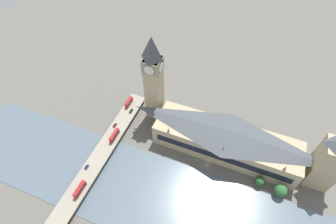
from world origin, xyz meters
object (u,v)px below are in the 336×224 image
victoria_tower (329,162)px  road_bridge (91,170)px  double_decker_bus_lead (114,135)px  car_southbound_lead (115,125)px  car_northbound_mid (131,111)px  clock_tower (153,78)px  double_decker_bus_rear (80,189)px  car_northbound_lead (87,167)px  double_decker_bus_mid (129,102)px  parliament_hall (226,140)px

victoria_tower → road_bridge: victoria_tower is taller
double_decker_bus_lead → car_southbound_lead: size_ratio=2.71×
road_bridge → car_northbound_mid: (57.85, -2.29, 1.56)m
clock_tower → double_decker_bus_rear: 91.29m
victoria_tower → double_decker_bus_rear: victoria_tower is taller
car_northbound_lead → victoria_tower: bearing=-70.4°
double_decker_bus_rear → car_southbound_lead: (55.96, 5.41, -1.95)m
car_southbound_lead → clock_tower: bearing=-40.8°
victoria_tower → double_decker_bus_lead: victoria_tower is taller
victoria_tower → double_decker_bus_mid: victoria_tower is taller
double_decker_bus_rear → parliament_hall: bearing=-49.0°
parliament_hall → car_northbound_mid: bearing=86.9°
car_northbound_lead → car_northbound_mid: (57.87, -5.63, 0.01)m
double_decker_bus_lead → double_decker_bus_rear: bearing=-180.0°
double_decker_bus_lead → double_decker_bus_mid: double_decker_bus_lead is taller
car_southbound_lead → road_bridge: bearing=-175.7°
parliament_hall → victoria_tower: 65.57m
double_decker_bus_mid → car_northbound_lead: 64.55m
parliament_hall → double_decker_bus_lead: (-23.55, 80.26, -5.39)m
car_northbound_mid → double_decker_bus_rear: bearing=-179.9°
car_northbound_lead → car_northbound_mid: bearing=-5.6°
double_decker_bus_rear → car_northbound_mid: (74.10, 0.13, -1.92)m
double_decker_bus_mid → double_decker_bus_rear: (-80.75, -5.45, -0.01)m
car_northbound_mid → parliament_hall: bearing=-93.1°
parliament_hall → victoria_tower: victoria_tower is taller
victoria_tower → double_decker_bus_rear: (-69.78, 144.77, -17.20)m
road_bridge → car_northbound_mid: 57.92m
clock_tower → double_decker_bus_mid: clock_tower is taller
clock_tower → double_decker_bus_lead: 52.85m
double_decker_bus_mid → clock_tower: bearing=-84.5°
double_decker_bus_mid → double_decker_bus_rear: bearing=-176.1°
clock_tower → road_bridge: (-66.73, 20.35, -37.03)m
double_decker_bus_mid → car_northbound_mid: (-6.65, -5.32, -1.94)m
car_southbound_lead → double_decker_bus_lead: bearing=-151.1°
parliament_hall → double_decker_bus_rear: 106.45m
car_northbound_lead → car_southbound_lead: car_northbound_lead is taller
road_bridge → clock_tower: bearing=-17.0°
car_southbound_lead → car_northbound_lead: bearing=179.5°
clock_tower → double_decker_bus_rear: clock_tower is taller
car_northbound_lead → car_northbound_mid: size_ratio=0.88×
double_decker_bus_lead → clock_tower: bearing=-26.0°
road_bridge → car_southbound_lead: bearing=4.3°
parliament_hall → victoria_tower: bearing=-90.0°
clock_tower → double_decker_bus_mid: bearing=95.5°
victoria_tower → car_southbound_lead: victoria_tower is taller
clock_tower → double_decker_bus_mid: size_ratio=7.25×
double_decker_bus_lead → car_northbound_lead: double_decker_bus_lead is taller
victoria_tower → parliament_hall: bearing=90.0°
double_decker_bus_mid → car_southbound_lead: size_ratio=2.44×
victoria_tower → car_southbound_lead: size_ratio=12.21×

